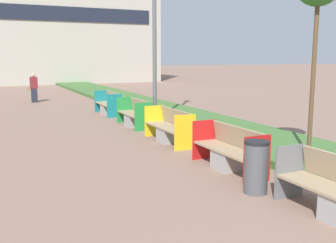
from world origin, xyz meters
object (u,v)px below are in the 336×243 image
Objects in this scene: bench_red_frame at (229,153)px; bench_yellow_frame at (169,129)px; bench_green_frame at (135,116)px; pedestrian_walking at (34,88)px; litter_bin at (256,167)px; bench_teal_frame at (109,106)px.

bench_red_frame is 3.03m from bench_yellow_frame.
bench_green_frame is 9.34m from pedestrian_walking.
litter_bin reaches higher than bench_yellow_frame.
litter_bin is (-0.41, -1.46, 0.12)m from bench_red_frame.
bench_teal_frame is 2.04× the size of litter_bin.
litter_bin is at bearing -95.21° from bench_yellow_frame.
bench_yellow_frame is 2.86m from bench_green_frame.
bench_yellow_frame is 1.07× the size of bench_teal_frame.
bench_yellow_frame and bench_green_frame have the same top height.
bench_teal_frame is at bearing 90.02° from bench_yellow_frame.
bench_red_frame is 1.05× the size of bench_teal_frame.
bench_red_frame and bench_green_frame have the same top height.
bench_red_frame is 1.33× the size of pedestrian_walking.
bench_red_frame is at bearing -89.99° from bench_teal_frame.
bench_red_frame is at bearing -89.98° from bench_green_frame.
pedestrian_walking is at bearing 104.43° from bench_green_frame.
bench_teal_frame is at bearing -68.43° from pedestrian_walking.
bench_yellow_frame is 1.35× the size of pedestrian_walking.
bench_red_frame is 9.04m from bench_teal_frame.
pedestrian_walking is at bearing 101.07° from bench_yellow_frame.
pedestrian_walking is at bearing 111.57° from bench_teal_frame.
bench_teal_frame is at bearing 90.01° from bench_red_frame.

